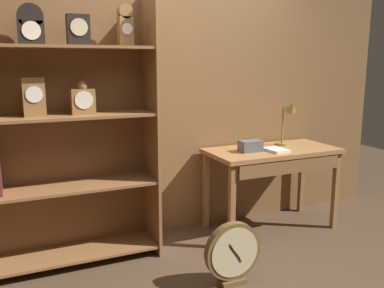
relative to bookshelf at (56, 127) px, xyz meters
The scene contains 7 objects.
back_wood_panel 1.08m from the bookshelf, 15.55° to the left, with size 4.80×0.05×2.60m, color brown.
bookshelf is the anchor object (origin of this frame).
workbench 1.99m from the bookshelf, ahead, with size 1.25×0.61×0.80m.
desk_lamp 2.18m from the bookshelf, ahead, with size 0.19×0.19×0.46m.
toolbox_small 1.71m from the bookshelf, ahead, with size 0.21×0.12×0.10m, color #595960.
open_repair_manual 1.94m from the bookshelf, ahead, with size 0.16×0.22×0.03m, color silver.
round_clock_large 1.63m from the bookshelf, 38.23° to the right, with size 0.44×0.11×0.48m.
Camera 1 is at (-1.35, -2.24, 1.60)m, focal length 38.64 mm.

